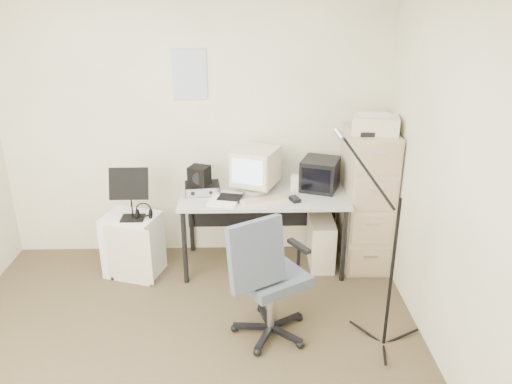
{
  "coord_description": "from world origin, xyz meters",
  "views": [
    {
      "loc": [
        0.46,
        -2.73,
        2.43
      ],
      "look_at": [
        0.55,
        0.95,
        0.95
      ],
      "focal_mm": 35.0,
      "sensor_mm": 36.0,
      "label": 1
    }
  ],
  "objects_px": {
    "side_cart": "(133,245)",
    "filing_cabinet": "(366,200)",
    "office_chair": "(271,275)",
    "desk": "(263,230)"
  },
  "relations": [
    {
      "from": "side_cart",
      "to": "filing_cabinet",
      "type": "bearing_deg",
      "value": 21.29
    },
    {
      "from": "office_chair",
      "to": "filing_cabinet",
      "type": "bearing_deg",
      "value": 17.65
    },
    {
      "from": "filing_cabinet",
      "to": "side_cart",
      "type": "bearing_deg",
      "value": -176.1
    },
    {
      "from": "desk",
      "to": "office_chair",
      "type": "bearing_deg",
      "value": -89.05
    },
    {
      "from": "filing_cabinet",
      "to": "desk",
      "type": "height_order",
      "value": "filing_cabinet"
    },
    {
      "from": "filing_cabinet",
      "to": "office_chair",
      "type": "height_order",
      "value": "filing_cabinet"
    },
    {
      "from": "filing_cabinet",
      "to": "desk",
      "type": "relative_size",
      "value": 0.87
    },
    {
      "from": "desk",
      "to": "office_chair",
      "type": "relative_size",
      "value": 1.46
    },
    {
      "from": "office_chair",
      "to": "side_cart",
      "type": "bearing_deg",
      "value": 111.41
    },
    {
      "from": "filing_cabinet",
      "to": "office_chair",
      "type": "distance_m",
      "value": 1.43
    }
  ]
}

